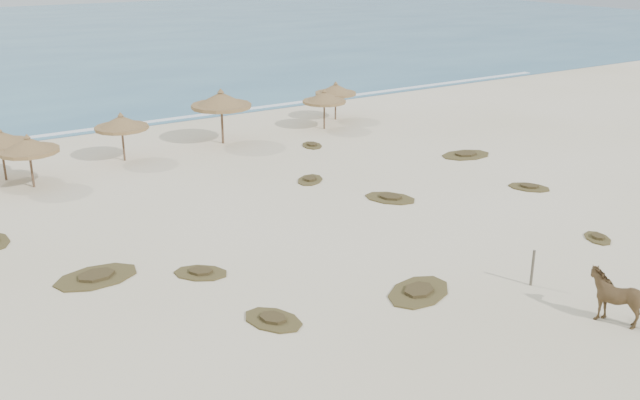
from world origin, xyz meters
The scene contains 21 objects.
ground centered at (0.00, 0.00, 0.00)m, with size 160.00×160.00×0.00m, color beige.
ocean centered at (0.00, 75.00, 0.00)m, with size 200.00×100.00×0.01m, color #2C6285.
foam_line centered at (0.00, 26.00, 0.00)m, with size 70.00×0.60×0.01m, color white.
palapa_1 centered at (-9.19, 18.33, 2.00)m, with size 2.86×2.86×2.57m.
palapa_2 centered at (-8.30, 16.51, 1.97)m, with size 3.23×3.23×2.54m.
palapa_3 centered at (-3.38, 18.50, 1.98)m, with size 3.40×3.40×2.56m.
palapa_4 centered at (2.39, 18.86, 2.43)m, with size 4.17×4.17×3.13m.
palapa_5 centered at (9.04, 18.62, 1.90)m, with size 2.98×2.98×2.45m.
palapa_6 centered at (10.99, 20.32, 1.90)m, with size 3.36×3.36×2.45m.
horse centered at (3.66, -5.84, 0.79)m, with size 0.85×1.87×1.58m, color brown.
fence_post_near centered at (3.32, -2.83, 0.62)m, with size 0.09×0.09×1.25m, color brown.
scrub_1 centered at (-8.61, 5.39, 0.05)m, with size 2.94×2.00×0.16m.
scrub_2 centered at (-5.52, 3.80, 0.05)m, with size 2.23×2.18×0.16m.
scrub_3 centered at (4.61, 6.37, 0.05)m, with size 2.50×2.77×0.16m.
scrub_4 centered at (10.93, 4.11, 0.05)m, with size 2.06×2.26×0.16m.
scrub_5 centered at (12.22, 9.64, 0.05)m, with size 3.01×2.18×0.16m.
scrub_7 centered at (2.98, 10.47, 0.05)m, with size 2.07×2.05×0.16m.
scrub_9 centered at (-0.16, -1.28, 0.05)m, with size 3.07×2.56×0.16m.
scrub_10 centered at (6.32, 15.66, 0.05)m, with size 1.52×1.89×0.16m.
scrub_11 centered at (-5.00, -0.35, 0.05)m, with size 1.94×2.33×0.16m.
scrub_12 centered at (8.48, -1.49, 0.05)m, with size 1.45×1.64×0.16m.
Camera 1 is at (-13.89, -16.92, 10.57)m, focal length 40.00 mm.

